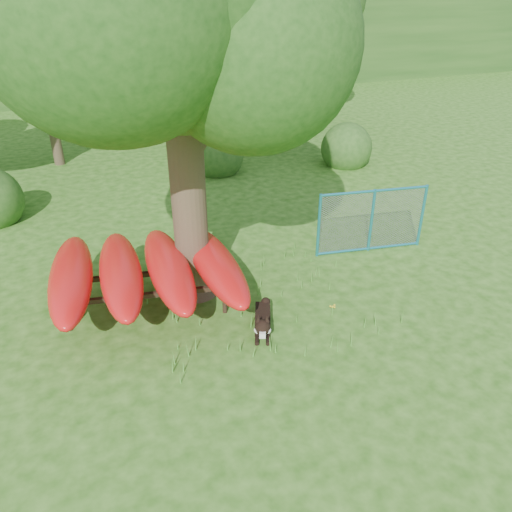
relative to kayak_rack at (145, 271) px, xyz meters
name	(u,v)px	position (x,y,z in m)	size (l,w,h in m)	color
ground	(271,333)	(1.93, -1.65, -0.90)	(80.00, 80.00, 0.00)	#245410
wooden_post	(188,258)	(1.01, 0.62, -0.26)	(0.32, 0.19, 1.21)	#6C6051
kayak_rack	(145,271)	(0.00, 0.00, 0.00)	(3.70, 3.97, 1.18)	black
husky_dog	(263,322)	(1.82, -1.52, -0.70)	(0.70, 1.15, 0.56)	black
fence_section	(372,221)	(5.48, 0.46, -0.11)	(2.68, 0.53, 2.64)	teal
wildflower_clump	(333,307)	(3.27, -1.61, -0.69)	(0.12, 0.12, 0.26)	#4F9330
bg_tree_c	(166,34)	(3.43, 11.35, 3.21)	(4.00, 4.00, 6.12)	#3D3121
bg_tree_d	(275,5)	(6.93, 9.35, 4.18)	(4.80, 4.80, 7.50)	#3D3121
shrub_right	(345,164)	(8.43, 6.35, -0.90)	(1.80, 1.80, 1.80)	#264F19
shrub_mid	(218,172)	(3.93, 7.35, -0.90)	(1.80, 1.80, 1.80)	#264F19
wooded_hillside	(86,34)	(1.93, 26.35, 2.10)	(80.00, 12.00, 6.00)	#264F19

